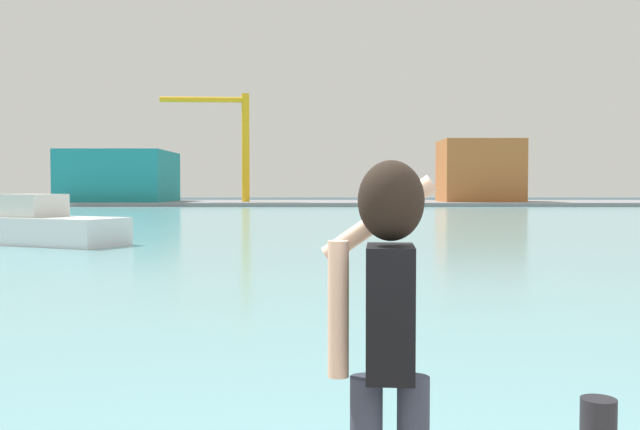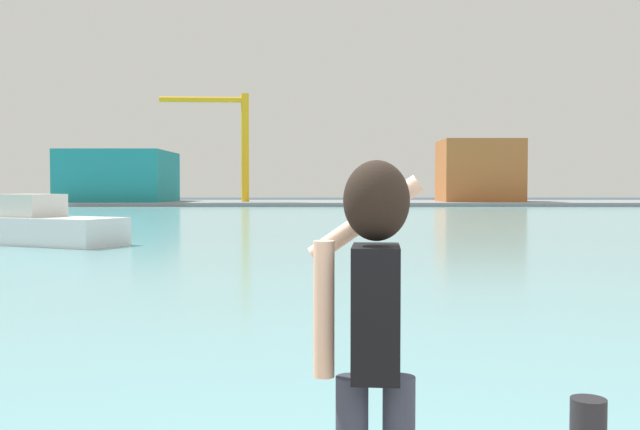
{
  "view_description": "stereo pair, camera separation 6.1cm",
  "coord_description": "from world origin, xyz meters",
  "px_view_note": "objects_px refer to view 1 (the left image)",
  "views": [
    {
      "loc": [
        -0.95,
        -2.56,
        2.31
      ],
      "look_at": [
        -0.92,
        7.88,
        1.9
      ],
      "focal_mm": 40.11,
      "sensor_mm": 36.0,
      "label": 1
    },
    {
      "loc": [
        -0.89,
        -2.56,
        2.31
      ],
      "look_at": [
        -0.92,
        7.88,
        1.9
      ],
      "focal_mm": 40.11,
      "sensor_mm": 36.0,
      "label": 2
    }
  ],
  "objects_px": {
    "warehouse_right": "(478,171)",
    "port_crane": "(232,134)",
    "harbor_bollard": "(596,427)",
    "boat_moored": "(41,226)",
    "person_photographer": "(386,319)",
    "warehouse_left": "(118,176)"
  },
  "relations": [
    {
      "from": "warehouse_right",
      "to": "port_crane",
      "type": "bearing_deg",
      "value": -177.7
    },
    {
      "from": "person_photographer",
      "to": "harbor_bollard",
      "type": "bearing_deg",
      "value": -43.29
    },
    {
      "from": "person_photographer",
      "to": "warehouse_right",
      "type": "distance_m",
      "value": 92.22
    },
    {
      "from": "harbor_bollard",
      "to": "warehouse_right",
      "type": "bearing_deg",
      "value": 77.85
    },
    {
      "from": "person_photographer",
      "to": "warehouse_right",
      "type": "bearing_deg",
      "value": -7.98
    },
    {
      "from": "boat_moored",
      "to": "warehouse_left",
      "type": "bearing_deg",
      "value": 128.03
    },
    {
      "from": "warehouse_left",
      "to": "warehouse_right",
      "type": "relative_size",
      "value": 1.39
    },
    {
      "from": "harbor_bollard",
      "to": "warehouse_right",
      "type": "height_order",
      "value": "warehouse_right"
    },
    {
      "from": "harbor_bollard",
      "to": "port_crane",
      "type": "distance_m",
      "value": 88.65
    },
    {
      "from": "harbor_bollard",
      "to": "port_crane",
      "type": "height_order",
      "value": "port_crane"
    },
    {
      "from": "port_crane",
      "to": "boat_moored",
      "type": "bearing_deg",
      "value": -90.09
    },
    {
      "from": "harbor_bollard",
      "to": "warehouse_right",
      "type": "xyz_separation_m",
      "value": [
        19.08,
        88.62,
        3.59
      ]
    },
    {
      "from": "warehouse_right",
      "to": "warehouse_left",
      "type": "bearing_deg",
      "value": 178.96
    },
    {
      "from": "harbor_bollard",
      "to": "warehouse_right",
      "type": "distance_m",
      "value": 90.72
    },
    {
      "from": "boat_moored",
      "to": "warehouse_right",
      "type": "distance_m",
      "value": 71.79
    },
    {
      "from": "boat_moored",
      "to": "warehouse_right",
      "type": "bearing_deg",
      "value": 88.55
    },
    {
      "from": "person_photographer",
      "to": "boat_moored",
      "type": "bearing_deg",
      "value": 28.85
    },
    {
      "from": "boat_moored",
      "to": "port_crane",
      "type": "distance_m",
      "value": 63.47
    },
    {
      "from": "port_crane",
      "to": "person_photographer",
      "type": "bearing_deg",
      "value": -82.72
    },
    {
      "from": "person_photographer",
      "to": "harbor_bollard",
      "type": "height_order",
      "value": "person_photographer"
    },
    {
      "from": "harbor_bollard",
      "to": "port_crane",
      "type": "bearing_deg",
      "value": 98.29
    },
    {
      "from": "person_photographer",
      "to": "port_crane",
      "type": "bearing_deg",
      "value": 12.13
    }
  ]
}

